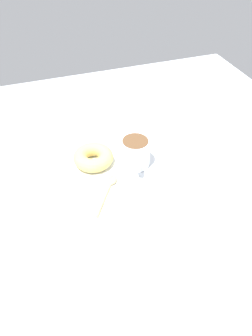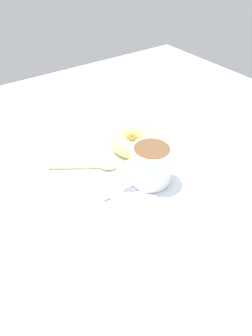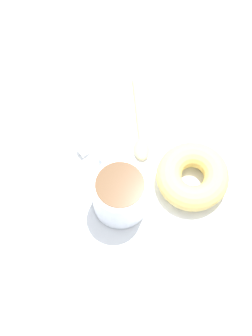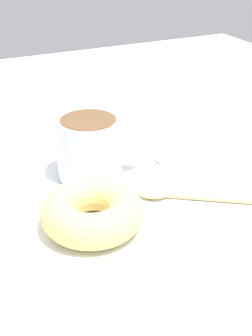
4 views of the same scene
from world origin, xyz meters
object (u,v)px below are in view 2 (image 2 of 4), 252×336
at_px(coffee_cup, 150,164).
at_px(spoon, 98,166).
at_px(sugar_cube, 103,193).
at_px(donut, 135,141).

distance_m(coffee_cup, spoon, 0.11).
bearing_deg(spoon, coffee_cup, 124.79).
relative_size(coffee_cup, sugar_cube, 7.74).
relative_size(coffee_cup, spoon, 0.86).
bearing_deg(spoon, donut, -172.07).
height_order(spoon, sugar_cube, sugar_cube).
relative_size(spoon, sugar_cube, 9.02).
distance_m(coffee_cup, sugar_cube, 0.10).
height_order(donut, spoon, donut).
bearing_deg(coffee_cup, donut, -111.29).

